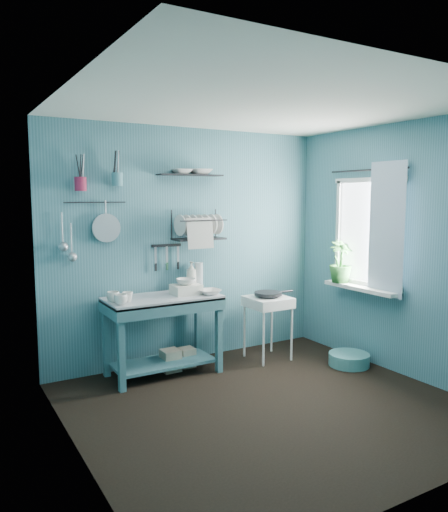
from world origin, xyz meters
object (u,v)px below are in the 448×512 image
hotplate_stand (268,328)px  dish_rack (199,225)px  soap_bottle (191,275)px  storage_tin_small (187,357)px  floor_basin (349,359)px  mug_right (113,297)px  mug_mid (128,297)px  frying_pan (268,294)px  water_bottle (199,275)px  utensil_cup_teal (117,179)px  potted_plant (340,262)px  storage_tin_large (171,360)px  mug_left (121,300)px  work_counter (163,336)px  utensil_cup_magenta (80,184)px  colander (106,228)px  wash_tub (186,289)px

hotplate_stand → dish_rack: size_ratio=1.25×
dish_rack → soap_bottle: bearing=174.0°
storage_tin_small → floor_basin: 1.72m
mug_right → hotplate_stand: size_ratio=0.18×
mug_mid → frying_pan: 1.57m
water_bottle → utensil_cup_teal: utensil_cup_teal is taller
potted_plant → storage_tin_large: (-1.85, 0.48, -0.95)m
mug_left → storage_tin_small: size_ratio=0.61×
soap_bottle → hotplate_stand: size_ratio=0.43×
work_counter → mug_left: size_ratio=9.12×
floor_basin → mug_mid: bearing=162.3°
work_counter → utensil_cup_teal: (-0.35, 0.25, 1.54)m
frying_pan → utensil_cup_magenta: size_ratio=2.31×
mug_left → floor_basin: (2.28, -0.60, -0.78)m
hotplate_stand → utensil_cup_magenta: bearing=167.4°
colander → storage_tin_small: (0.76, -0.20, -1.37)m
frying_pan → storage_tin_large: 1.26m
mug_right → wash_tub: size_ratio=0.44×
work_counter → mug_right: mug_right is taller
mug_right → soap_bottle: size_ratio=0.41×
soap_bottle → utensil_cup_magenta: 1.47m
mug_right → soap_bottle: (0.92, 0.20, 0.10)m
work_counter → mug_right: size_ratio=9.12×
mug_right → potted_plant: size_ratio=0.27×
soap_bottle → utensil_cup_teal: 1.26m
soap_bottle → storage_tin_small: bearing=-135.0°
water_bottle → hotplate_stand: 0.96m
dish_rack → utensil_cup_magenta: size_ratio=4.23×
wash_tub → mug_left: bearing=-169.1°
utensil_cup_teal → storage_tin_small: (0.65, -0.17, -1.84)m
mug_right → utensil_cup_magenta: size_ratio=0.95×
utensil_cup_teal → storage_tin_large: (0.45, -0.20, -1.83)m
soap_bottle → hotplate_stand: bearing=-23.1°
mug_left → utensil_cup_teal: bearing=72.4°
floor_basin → hotplate_stand: bearing=134.1°
wash_tub → storage_tin_large: bearing=155.0°
mug_left → potted_plant: 2.45m
mug_left → water_bottle: 1.07m
work_counter → mug_left: 0.67m
soap_bottle → water_bottle: size_ratio=1.07×
frying_pan → utensil_cup_teal: bearing=166.3°
floor_basin → colander: bearing=155.4°
mug_mid → mug_right: 0.13m
mug_left → potted_plant: (2.43, -0.27, 0.22)m
mug_left → soap_bottle: 0.97m
soap_bottle → dish_rack: dish_rack is taller
mug_left → water_bottle: (1.00, 0.38, 0.09)m
work_counter → mug_right: 0.67m
utensil_cup_magenta → utensil_cup_teal: 0.36m
mug_left → mug_mid: mug_left is taller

